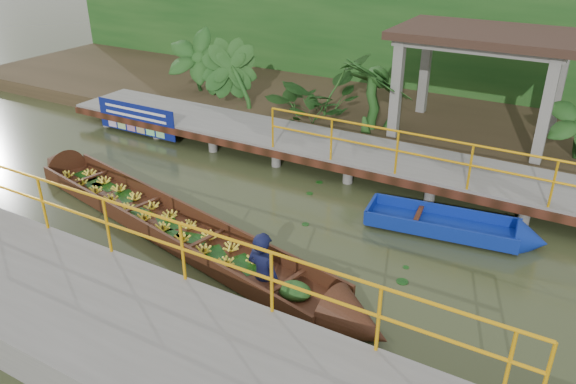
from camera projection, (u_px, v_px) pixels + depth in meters
The scene contains 10 objects.
ground at pixel (251, 220), 11.82m from camera, with size 80.00×80.00×0.00m, color #2D361B.
land_strip at pixel (383, 112), 17.54m from camera, with size 30.00×8.00×0.45m, color #322919.
far_dock at pixel (325, 147), 14.26m from camera, with size 16.00×2.06×1.66m.
near_dock at pixel (147, 344), 7.99m from camera, with size 18.00×2.40×1.73m.
pavilion at pixel (485, 46), 14.11m from camera, with size 4.40×3.00×3.00m.
foliage_backdrop at pixel (414, 41), 18.69m from camera, with size 30.00×0.80×4.00m, color #174516.
vendor_boat at pixel (181, 226), 11.10m from camera, with size 10.30×3.13×2.24m.
moored_blue_boat at pixel (485, 233), 11.06m from camera, with size 3.58×1.33×0.83m.
blue_banner at pixel (136, 119), 15.97m from camera, with size 2.81×0.04×0.88m.
tropical_plants at pixel (367, 95), 15.16m from camera, with size 14.52×1.52×1.90m.
Camera 1 is at (5.84, -8.55, 5.79)m, focal length 35.00 mm.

